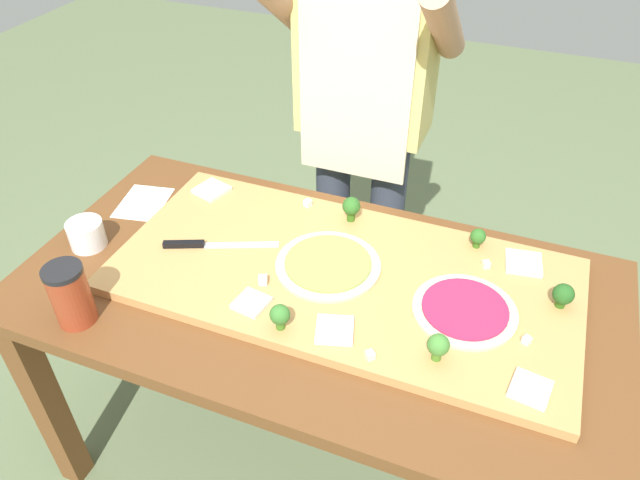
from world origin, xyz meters
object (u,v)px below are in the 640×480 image
object	(u,v)px
pizza_slice_far_right	(251,303)
broccoli_floret_center_left	(478,237)
cheese_crumble_e	(486,264)
pizza_whole_beet_magenta	(465,310)
prep_table	(316,316)
pizza_slice_far_left	(212,190)
pizza_whole_pesto_green	(328,264)
recipe_note	(143,203)
cheese_crumble_a	(263,280)
cheese_crumble_b	(370,355)
sauce_jar	(70,295)
broccoli_floret_center_right	(563,295)
broccoli_floret_back_right	(438,346)
flour_cup	(87,235)
broccoli_floret_front_left	(280,315)
chefs_knife	(205,244)
cheese_crumble_c	(527,340)
pizza_slice_near_right	(335,330)
cook_center	(364,100)
broccoli_floret_back_mid	(351,207)
cheese_crumble_d	(308,203)
pizza_slice_near_left	(523,263)

from	to	relation	value
pizza_slice_far_right	broccoli_floret_center_left	size ratio (longest dim) A/B	1.33
cheese_crumble_e	pizza_whole_beet_magenta	bearing A→B (deg)	-96.48
prep_table	pizza_slice_far_left	bearing A→B (deg)	150.50
pizza_whole_pesto_green	recipe_note	world-z (taller)	pizza_whole_pesto_green
cheese_crumble_a	cheese_crumble_b	world-z (taller)	cheese_crumble_a
cheese_crumble_a	prep_table	bearing A→B (deg)	28.15
sauce_jar	broccoli_floret_center_right	bearing A→B (deg)	22.25
broccoli_floret_back_right	flour_cup	world-z (taller)	broccoli_floret_back_right
pizza_slice_far_right	broccoli_floret_front_left	size ratio (longest dim) A/B	1.12
prep_table	pizza_slice_far_left	world-z (taller)	pizza_slice_far_left
broccoli_floret_center_left	broccoli_floret_front_left	size ratio (longest dim) A/B	0.84
broccoli_floret_center_left	cheese_crumble_a	xyz separation A→B (m)	(-0.47, -0.34, -0.02)
pizza_whole_beet_magenta	pizza_slice_far_left	size ratio (longest dim) A/B	2.81
pizza_slice_far_left	pizza_slice_far_right	distance (m)	0.51
chefs_knife	pizza_whole_beet_magenta	distance (m)	0.70
pizza_slice_far_left	recipe_note	distance (m)	0.21
pizza_whole_beet_magenta	sauce_jar	world-z (taller)	sauce_jar
pizza_slice_far_right	cheese_crumble_c	size ratio (longest dim) A/B	4.35
pizza_slice_near_right	cook_center	world-z (taller)	cook_center
broccoli_floret_center_left	broccoli_floret_center_right	world-z (taller)	broccoli_floret_center_right
broccoli_floret_back_mid	cheese_crumble_e	size ratio (longest dim) A/B	4.22
chefs_knife	pizza_whole_pesto_green	world-z (taller)	same
pizza_slice_far_right	broccoli_floret_center_left	distance (m)	0.63
broccoli_floret_back_right	pizza_slice_far_left	bearing A→B (deg)	153.27
pizza_whole_pesto_green	cook_center	bearing A→B (deg)	99.52
broccoli_floret_back_right	cheese_crumble_c	world-z (taller)	broccoli_floret_back_right
chefs_knife	cheese_crumble_e	world-z (taller)	cheese_crumble_e
chefs_knife	recipe_note	xyz separation A→B (m)	(-0.30, 0.14, -0.03)
broccoli_floret_front_left	sauce_jar	size ratio (longest dim) A/B	0.42
chefs_knife	cheese_crumble_a	size ratio (longest dim) A/B	13.49
sauce_jar	cheese_crumble_c	bearing A→B (deg)	15.94
pizza_slice_far_left	broccoli_floret_back_mid	xyz separation A→B (m)	(0.44, 0.02, 0.04)
cheese_crumble_c	cheese_crumble_d	distance (m)	0.73
pizza_slice_near_right	broccoli_floret_back_mid	xyz separation A→B (m)	(-0.10, 0.42, 0.04)
chefs_knife	broccoli_floret_center_left	world-z (taller)	broccoli_floret_center_left
broccoli_floret_center_right	recipe_note	bearing A→B (deg)	178.63
pizza_whole_pesto_green	recipe_note	distance (m)	0.65
cheese_crumble_c	chefs_knife	bearing A→B (deg)	177.47
cook_center	prep_table	bearing A→B (deg)	-82.31
sauce_jar	pizza_slice_near_right	bearing A→B (deg)	15.26
pizza_whole_beet_magenta	broccoli_floret_center_left	xyz separation A→B (m)	(-0.02, 0.26, 0.03)
broccoli_floret_back_right	cook_center	bearing A→B (deg)	119.22
prep_table	flour_cup	distance (m)	0.67
chefs_knife	pizza_slice_far_right	size ratio (longest dim) A/B	3.90
cheese_crumble_a	pizza_slice_near_left	bearing A→B (deg)	27.43
cheese_crumble_c	broccoli_floret_back_right	bearing A→B (deg)	-146.53
broccoli_floret_center_right	cheese_crumble_a	size ratio (longest dim) A/B	2.97
chefs_knife	pizza_slice_far_right	bearing A→B (deg)	-35.26
broccoli_floret_center_left	sauce_jar	xyz separation A→B (m)	(-0.84, -0.59, 0.02)
pizza_slice_near_right	recipe_note	distance (m)	0.79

